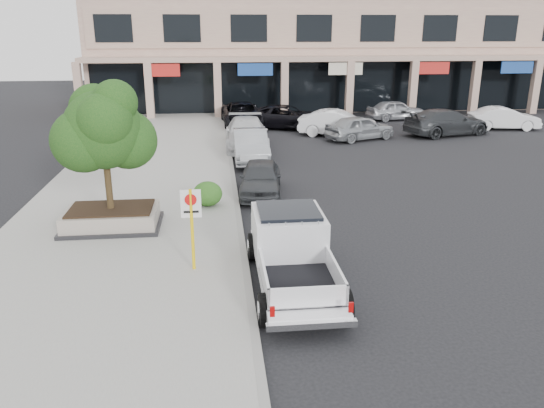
{
  "coord_description": "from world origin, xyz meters",
  "views": [
    {
      "loc": [
        -2.25,
        -13.15,
        6.49
      ],
      "look_at": [
        -0.68,
        1.5,
        1.59
      ],
      "focal_mm": 35.0,
      "sensor_mm": 36.0,
      "label": 1
    }
  ],
  "objects_px": {
    "lot_car_a": "(360,128)",
    "lot_car_f": "(504,118)",
    "pickup_truck": "(293,254)",
    "lot_car_d": "(286,117)",
    "no_parking_sign": "(192,218)",
    "planter": "(112,218)",
    "lot_car_b": "(338,123)",
    "lot_car_e": "(396,110)",
    "lot_car_c": "(447,122)",
    "curb_car_d": "(242,114)",
    "curb_car_a": "(261,178)",
    "curb_car_c": "(247,134)",
    "curb_car_b": "(250,146)",
    "planter_tree": "(108,130)"
  },
  "relations": [
    {
      "from": "curb_car_a",
      "to": "curb_car_d",
      "type": "xyz_separation_m",
      "value": [
        0.11,
        16.14,
        0.11
      ]
    },
    {
      "from": "lot_car_d",
      "to": "curb_car_a",
      "type": "bearing_deg",
      "value": -174.11
    },
    {
      "from": "planter_tree",
      "to": "lot_car_c",
      "type": "distance_m",
      "value": 23.51
    },
    {
      "from": "curb_car_d",
      "to": "lot_car_b",
      "type": "xyz_separation_m",
      "value": [
        5.79,
        -4.26,
        0.0
      ]
    },
    {
      "from": "curb_car_c",
      "to": "lot_car_b",
      "type": "height_order",
      "value": "curb_car_c"
    },
    {
      "from": "pickup_truck",
      "to": "lot_car_b",
      "type": "distance_m",
      "value": 20.9
    },
    {
      "from": "curb_car_a",
      "to": "lot_car_a",
      "type": "bearing_deg",
      "value": 63.27
    },
    {
      "from": "curb_car_b",
      "to": "lot_car_a",
      "type": "relative_size",
      "value": 1.09
    },
    {
      "from": "pickup_truck",
      "to": "lot_car_a",
      "type": "bearing_deg",
      "value": 70.0
    },
    {
      "from": "planter_tree",
      "to": "curb_car_d",
      "type": "distance_m",
      "value": 20.46
    },
    {
      "from": "planter_tree",
      "to": "curb_car_d",
      "type": "bearing_deg",
      "value": 74.89
    },
    {
      "from": "curb_car_a",
      "to": "lot_car_d",
      "type": "distance_m",
      "value": 15.18
    },
    {
      "from": "lot_car_a",
      "to": "lot_car_e",
      "type": "xyz_separation_m",
      "value": [
        4.6,
        6.93,
        -0.01
      ]
    },
    {
      "from": "pickup_truck",
      "to": "curb_car_c",
      "type": "relative_size",
      "value": 0.99
    },
    {
      "from": "lot_car_d",
      "to": "no_parking_sign",
      "type": "bearing_deg",
      "value": -176.6
    },
    {
      "from": "lot_car_b",
      "to": "lot_car_d",
      "type": "relative_size",
      "value": 0.87
    },
    {
      "from": "curb_car_b",
      "to": "curb_car_d",
      "type": "height_order",
      "value": "curb_car_d"
    },
    {
      "from": "lot_car_a",
      "to": "lot_car_f",
      "type": "relative_size",
      "value": 0.97
    },
    {
      "from": "no_parking_sign",
      "to": "curb_car_c",
      "type": "xyz_separation_m",
      "value": [
        2.45,
        16.09,
        -0.8
      ]
    },
    {
      "from": "lot_car_f",
      "to": "curb_car_c",
      "type": "bearing_deg",
      "value": 111.07
    },
    {
      "from": "lot_car_b",
      "to": "lot_car_d",
      "type": "xyz_separation_m",
      "value": [
        -2.86,
        2.99,
        -0.03
      ]
    },
    {
      "from": "curb_car_c",
      "to": "lot_car_b",
      "type": "bearing_deg",
      "value": 28.54
    },
    {
      "from": "planter",
      "to": "pickup_truck",
      "type": "height_order",
      "value": "pickup_truck"
    },
    {
      "from": "no_parking_sign",
      "to": "lot_car_a",
      "type": "distance_m",
      "value": 20.11
    },
    {
      "from": "curb_car_b",
      "to": "curb_car_c",
      "type": "relative_size",
      "value": 0.84
    },
    {
      "from": "lot_car_e",
      "to": "lot_car_f",
      "type": "distance_m",
      "value": 7.48
    },
    {
      "from": "pickup_truck",
      "to": "curb_car_b",
      "type": "height_order",
      "value": "pickup_truck"
    },
    {
      "from": "planter",
      "to": "lot_car_a",
      "type": "relative_size",
      "value": 0.73
    },
    {
      "from": "lot_car_a",
      "to": "lot_car_f",
      "type": "bearing_deg",
      "value": -99.29
    },
    {
      "from": "planter",
      "to": "lot_car_a",
      "type": "xyz_separation_m",
      "value": [
        12.28,
        14.14,
        0.28
      ]
    },
    {
      "from": "pickup_truck",
      "to": "lot_car_f",
      "type": "bearing_deg",
      "value": 50.59
    },
    {
      "from": "lot_car_b",
      "to": "lot_car_c",
      "type": "relative_size",
      "value": 0.86
    },
    {
      "from": "lot_car_e",
      "to": "curb_car_c",
      "type": "bearing_deg",
      "value": 118.4
    },
    {
      "from": "lot_car_f",
      "to": "lot_car_a",
      "type": "bearing_deg",
      "value": 110.93
    },
    {
      "from": "lot_car_d",
      "to": "lot_car_c",
      "type": "bearing_deg",
      "value": -91.97
    },
    {
      "from": "pickup_truck",
      "to": "lot_car_a",
      "type": "height_order",
      "value": "pickup_truck"
    },
    {
      "from": "lot_car_d",
      "to": "curb_car_d",
      "type": "bearing_deg",
      "value": 84.06
    },
    {
      "from": "curb_car_d",
      "to": "lot_car_a",
      "type": "xyz_separation_m",
      "value": [
        6.86,
        -5.61,
        -0.05
      ]
    },
    {
      "from": "lot_car_a",
      "to": "lot_car_d",
      "type": "height_order",
      "value": "lot_car_d"
    },
    {
      "from": "lot_car_a",
      "to": "curb_car_d",
      "type": "bearing_deg",
      "value": 28.6
    },
    {
      "from": "no_parking_sign",
      "to": "curb_car_a",
      "type": "bearing_deg",
      "value": 70.98
    },
    {
      "from": "planter",
      "to": "curb_car_c",
      "type": "xyz_separation_m",
      "value": [
        5.28,
        12.49,
        0.36
      ]
    },
    {
      "from": "lot_car_a",
      "to": "lot_car_b",
      "type": "distance_m",
      "value": 1.72
    },
    {
      "from": "lot_car_d",
      "to": "lot_car_e",
      "type": "bearing_deg",
      "value": -55.7
    },
    {
      "from": "no_parking_sign",
      "to": "curb_car_b",
      "type": "xyz_separation_m",
      "value": [
        2.46,
        13.03,
        -0.84
      ]
    },
    {
      "from": "curb_car_a",
      "to": "lot_car_b",
      "type": "relative_size",
      "value": 0.83
    },
    {
      "from": "curb_car_d",
      "to": "lot_car_c",
      "type": "distance_m",
      "value": 13.59
    },
    {
      "from": "curb_car_d",
      "to": "lot_car_f",
      "type": "height_order",
      "value": "curb_car_d"
    },
    {
      "from": "curb_car_a",
      "to": "lot_car_d",
      "type": "xyz_separation_m",
      "value": [
        3.04,
        14.87,
        0.09
      ]
    },
    {
      "from": "planter_tree",
      "to": "lot_car_a",
      "type": "height_order",
      "value": "planter_tree"
    }
  ]
}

